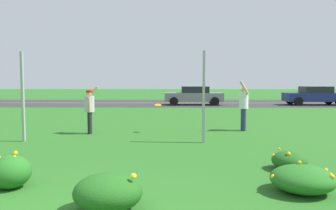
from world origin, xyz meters
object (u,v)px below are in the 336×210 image
object	(u,v)px
person_catcher_white_shirt	(244,105)
car_navy_leftmost	(315,96)
sign_post_by_roadside	(204,97)
frisbee_orange	(158,105)
car_gray_center_left	(194,95)
sign_post_near_path	(23,97)
person_thrower_red_cap_gray_shirt	(90,107)

from	to	relation	value
person_catcher_white_shirt	car_navy_leftmost	size ratio (longest dim) A/B	0.42
sign_post_by_roadside	frisbee_orange	world-z (taller)	sign_post_by_roadside
frisbee_orange	car_navy_leftmost	bearing A→B (deg)	50.03
car_navy_leftmost	car_gray_center_left	bearing A→B (deg)	180.00
sign_post_by_roadside	person_catcher_white_shirt	size ratio (longest dim) A/B	1.47
sign_post_near_path	car_gray_center_left	size ratio (longest dim) A/B	0.62
sign_post_near_path	sign_post_by_roadside	bearing A→B (deg)	-1.59
sign_post_near_path	person_thrower_red_cap_gray_shirt	size ratio (longest dim) A/B	1.63
sign_post_by_roadside	car_navy_leftmost	xyz separation A→B (m)	(10.13, 15.81, -0.65)
sign_post_near_path	car_navy_leftmost	size ratio (longest dim) A/B	0.62
person_catcher_white_shirt	car_navy_leftmost	distance (m)	15.77
sign_post_near_path	car_gray_center_left	xyz separation A→B (m)	(6.28, 15.65, -0.65)
person_thrower_red_cap_gray_shirt	person_catcher_white_shirt	distance (m)	5.67
person_thrower_red_cap_gray_shirt	car_navy_leftmost	world-z (taller)	person_thrower_red_cap_gray_shirt
person_thrower_red_cap_gray_shirt	person_catcher_white_shirt	xyz separation A→B (m)	(5.61, 0.79, 0.04)
sign_post_by_roadside	person_catcher_white_shirt	bearing A→B (deg)	54.87
person_thrower_red_cap_gray_shirt	car_navy_leftmost	xyz separation A→B (m)	(14.01, 14.13, -0.20)
person_thrower_red_cap_gray_shirt	person_catcher_white_shirt	size ratio (longest dim) A/B	0.90
person_catcher_white_shirt	car_navy_leftmost	xyz separation A→B (m)	(8.39, 13.34, -0.25)
sign_post_by_roadside	frisbee_orange	xyz separation A→B (m)	(-1.47, 1.98, -0.39)
sign_post_by_roadside	car_gray_center_left	bearing A→B (deg)	87.36
person_thrower_red_cap_gray_shirt	person_catcher_white_shirt	bearing A→B (deg)	8.00
person_thrower_red_cap_gray_shirt	car_gray_center_left	bearing A→B (deg)	71.95
person_thrower_red_cap_gray_shirt	frisbee_orange	distance (m)	2.43
frisbee_orange	person_thrower_red_cap_gray_shirt	bearing A→B (deg)	-172.93
person_catcher_white_shirt	frisbee_orange	distance (m)	3.24
sign_post_by_roadside	car_navy_leftmost	bearing A→B (deg)	57.35
person_catcher_white_shirt	car_gray_center_left	bearing A→B (deg)	94.31
car_navy_leftmost	car_gray_center_left	xyz separation A→B (m)	(-9.40, 0.00, 0.00)
sign_post_near_path	car_navy_leftmost	bearing A→B (deg)	44.96
car_gray_center_left	person_catcher_white_shirt	bearing A→B (deg)	-85.69
sign_post_by_roadside	car_gray_center_left	size ratio (longest dim) A/B	0.62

